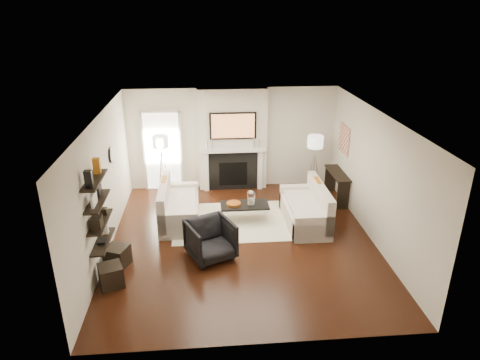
{
  "coord_description": "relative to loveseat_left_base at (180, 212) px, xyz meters",
  "views": [
    {
      "loc": [
        -0.73,
        -7.88,
        4.67
      ],
      "look_at": [
        0.0,
        0.6,
        1.15
      ],
      "focal_mm": 32.0,
      "sensor_mm": 36.0,
      "label": 1
    }
  ],
  "objects": [
    {
      "name": "hurricane_glass",
      "position": [
        1.64,
        -0.13,
        0.35
      ],
      "size": [
        0.18,
        0.18,
        0.32
      ],
      "primitive_type": "cylinder",
      "color": "white",
      "rests_on": "coffee_table"
    },
    {
      "name": "hurricane_candle",
      "position": [
        1.64,
        -0.13,
        0.29
      ],
      "size": [
        0.11,
        0.11,
        0.16
      ],
      "primitive_type": "cylinder",
      "color": "white",
      "rests_on": "coffee_table"
    },
    {
      "name": "room_envelope",
      "position": [
        1.36,
        -1.03,
        1.14
      ],
      "size": [
        6.0,
        6.0,
        6.0
      ],
      "color": "black",
      "rests_on": "ground"
    },
    {
      "name": "lamp_right_leg_b",
      "position": [
        3.35,
        1.3,
        0.39
      ],
      "size": [
        0.14,
        0.22,
        1.23
      ],
      "primitive_type": "cylinder",
      "rotation": [
        0.18,
        0.0,
        0.52
      ],
      "color": "silver",
      "rests_on": "floor"
    },
    {
      "name": "console_leg_n",
      "position": [
        3.93,
        0.26,
        0.14
      ],
      "size": [
        0.3,
        0.04,
        0.71
      ],
      "primitive_type": "cube",
      "color": "black",
      "rests_on": "floor"
    },
    {
      "name": "lamp_right_leg_a",
      "position": [
        3.52,
        1.2,
        0.39
      ],
      "size": [
        0.25,
        0.02,
        1.23
      ],
      "primitive_type": "cylinder",
      "rotation": [
        0.18,
        0.0,
        4.71
      ],
      "color": "silver",
      "rests_on": "floor"
    },
    {
      "name": "hallway_panel",
      "position": [
        -0.49,
        1.95,
        0.84
      ],
      "size": [
        0.9,
        0.02,
        2.1
      ],
      "primitive_type": "cube",
      "color": "white",
      "rests_on": "floor"
    },
    {
      "name": "armchair",
      "position": [
        0.68,
        -1.6,
        0.22
      ],
      "size": [
        1.07,
        1.04,
        0.85
      ],
      "primitive_type": "imported",
      "rotation": [
        0.0,
        0.0,
        0.42
      ],
      "color": "black",
      "rests_on": "floor"
    },
    {
      "name": "rug",
      "position": [
        1.16,
        -0.15,
        -0.2
      ],
      "size": [
        2.6,
        2.0,
        0.01
      ],
      "primitive_type": "cube",
      "color": "beige",
      "rests_on": "floor"
    },
    {
      "name": "shelf_lower",
      "position": [
        -1.26,
        -2.03,
        0.89
      ],
      "size": [
        0.25,
        1.0,
        0.04
      ],
      "primitive_type": "cube",
      "color": "black",
      "rests_on": "wall_left"
    },
    {
      "name": "coffee_leg_nw",
      "position": [
        0.99,
        -0.35,
        -0.02
      ],
      "size": [
        0.02,
        0.02,
        0.38
      ],
      "primitive_type": "cylinder",
      "color": "silver",
      "rests_on": "floor"
    },
    {
      "name": "lamp_left_post",
      "position": [
        -0.49,
        1.56,
        0.39
      ],
      "size": [
        0.02,
        0.02,
        1.2
      ],
      "primitive_type": "cylinder",
      "color": "silver",
      "rests_on": "floor"
    },
    {
      "name": "pillow_left_orange",
      "position": [
        -0.33,
        0.3,
        0.52
      ],
      "size": [
        0.1,
        0.42,
        0.42
      ],
      "primitive_type": "cube",
      "color": "#AB6215",
      "rests_on": "loveseat_left_cushion"
    },
    {
      "name": "firebox",
      "position": [
        1.36,
        1.7,
        0.24
      ],
      "size": [
        0.75,
        0.02,
        0.65
      ],
      "primitive_type": "cube",
      "color": "black",
      "rests_on": "floor"
    },
    {
      "name": "loveseat_left_cushion",
      "position": [
        0.05,
        0.0,
        0.26
      ],
      "size": [
        0.63,
        1.44,
        0.1
      ],
      "primitive_type": "cube",
      "color": "beige",
      "rests_on": "loveseat_left_base"
    },
    {
      "name": "shelf_bottom",
      "position": [
        -1.26,
        -2.03,
        0.49
      ],
      "size": [
        0.25,
        1.0,
        0.03
      ],
      "primitive_type": "cube",
      "color": "black",
      "rests_on": "wall_left"
    },
    {
      "name": "loveseat_left_arm_n",
      "position": [
        0.0,
        -0.81,
        0.09
      ],
      "size": [
        0.85,
        0.18,
        0.6
      ],
      "primitive_type": "cube",
      "color": "beige",
      "rests_on": "floor"
    },
    {
      "name": "decor_box_tall",
      "position": [
        -1.26,
        -1.75,
        0.6
      ],
      "size": [
        0.1,
        0.1,
        0.18
      ],
      "primitive_type": "cube",
      "color": "white",
      "rests_on": "shelf_bottom"
    },
    {
      "name": "coffee_leg_ne",
      "position": [
        1.99,
        -0.35,
        -0.02
      ],
      "size": [
        0.02,
        0.02,
        0.38
      ],
      "primitive_type": "cylinder",
      "color": "silver",
      "rests_on": "floor"
    },
    {
      "name": "decor_box_small",
      "position": [
        -1.26,
        -1.77,
        0.97
      ],
      "size": [
        0.15,
        0.12,
        0.12
      ],
      "primitive_type": "cube",
      "color": "black",
      "rests_on": "shelf_lower"
    },
    {
      "name": "decor_books",
      "position": [
        -1.26,
        -2.09,
        0.53
      ],
      "size": [
        0.14,
        0.2,
        0.05
      ],
      "primitive_type": "cube",
      "color": "black",
      "rests_on": "shelf_bottom"
    },
    {
      "name": "clock_rim",
      "position": [
        -1.37,
        -0.13,
        1.49
      ],
      "size": [
        0.04,
        0.34,
        0.34
      ],
      "primitive_type": "cylinder",
      "rotation": [
        0.0,
        1.57,
        0.0
      ],
      "color": "black",
      "rests_on": "wall_left"
    },
    {
      "name": "loveseat_right_arm_n",
      "position": [
        2.84,
        -1.18,
        0.09
      ],
      "size": [
        0.85,
        0.18,
        0.6
      ],
      "primitive_type": "cube",
      "color": "beige",
      "rests_on": "floor"
    },
    {
      "name": "console_top",
      "position": [
        3.93,
        0.81,
        0.52
      ],
      "size": [
        0.35,
        1.2,
        0.04
      ],
      "primitive_type": "cube",
      "color": "black",
      "rests_on": "floor"
    },
    {
      "name": "decor_wine_rack",
      "position": [
        -1.26,
        -2.27,
        1.01
      ],
      "size": [
        0.18,
        0.25,
        0.2
      ],
      "primitive_type": "cube",
      "color": "black",
      "rests_on": "shelf_lower"
    },
    {
      "name": "tv_body",
      "position": [
        1.36,
        1.68,
        1.57
      ],
      "size": [
        1.2,
        0.06,
        0.7
      ],
      "primitive_type": "cube",
      "color": "black",
      "rests_on": "chimney_breast"
    },
    {
      "name": "ottoman_near",
      "position": [
        -1.11,
        -1.74,
        -0.01
      ],
      "size": [
        0.52,
        0.52,
        0.4
      ],
      "primitive_type": "cube",
      "rotation": [
        0.0,
        0.0,
        -0.37
      ],
      "color": "black",
      "rests_on": "floor"
    },
    {
      "name": "wall_art",
      "position": [
        4.09,
        1.02,
        1.34
      ],
      "size": [
        0.03,
        0.7,
        0.7
      ],
      "primitive_type": "cube",
      "color": "tan",
      "rests_on": "wall_right"
    },
    {
      "name": "coffee_leg_sw",
      "position": [
        0.99,
        0.09,
        -0.02
      ],
      "size": [
        0.02,
        0.02,
        0.38
      ],
      "primitive_type": "cylinder",
      "color": "silver",
      "rests_on": "floor"
    },
    {
      "name": "decor_magfile_b",
      "position": [
        -1.26,
        -1.76,
        1.85
      ],
      "size": [
        0.12,
        0.1,
        0.28
      ],
      "primitive_type": "cube",
      "color": "#AB6215",
      "rests_on": "shelf_top"
    },
    {
      "name": "lamp_left_leg_b",
      "position": [
        -0.55,
        1.65,
        0.39
      ],
      "size": [
        0.14,
        0.22,
        1.23
      ],
      "primitive_type": "cylinder",
      "rotation": [
        0.18,
        0.0,
        0.52
      ],
      "color": "silver",
      "rests_on": "floor"
    },
    {
      "name": "shelf_top",
      "position": [
        -1.26,
        -2.03,
        1.69
      ],
      "size": [
        0.25,
        1.0,
        0.04
      ],
      "primitive_type": "cube",
      "color": "black",
      "rests_on": "wall_left"
    },
    {
      "name": "door_trim_r",
      "position": [
        -0.01,
        1.93,
        0.84
      ],
      "size": [
        0.06,
        0.06,
        2.16
      ],
      "primitive_type": "cube",
      "color": "white",
      "rests_on": "floor"
    },
    {
      "name": "decor_magfile_a",
      "position": [
        -1.26,
        -2.36,
        1.85
      ],
      "size": [
        0.12,
        0.1,
        0.28
      ],
      "primitive_type": "cube",
      "color": "black",
      "rests_on": "shelf_top"
    },
    {
      "name": "pillow_right_charcoal",
      "position": [
        3.17,
        -0.67,
        0.51
      ],
      "size": [
        0.1,
        0.4,
        0.4
      ],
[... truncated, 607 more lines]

